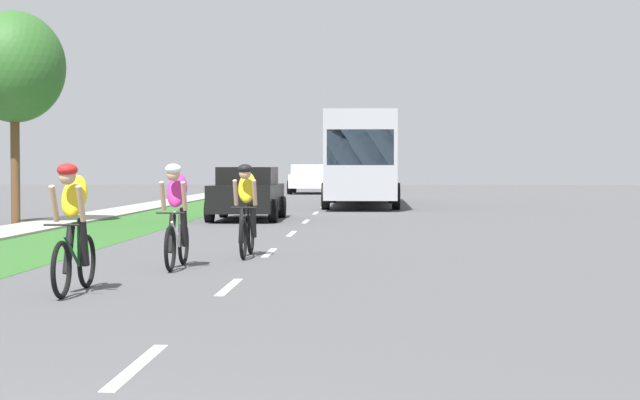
% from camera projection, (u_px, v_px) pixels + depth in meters
% --- Properties ---
extents(ground_plane, '(120.00, 120.00, 0.00)m').
position_uv_depth(ground_plane, '(295.00, 231.00, 24.08)').
color(ground_plane, '#4C4C4F').
extents(grass_verge, '(2.61, 70.00, 0.01)m').
position_uv_depth(grass_verge, '(108.00, 230.00, 24.31)').
color(grass_verge, '#2D6026').
rests_on(grass_verge, ground_plane).
extents(sidewalk_concrete, '(1.60, 70.00, 0.10)m').
position_uv_depth(sidewalk_concrete, '(22.00, 230.00, 24.42)').
color(sidewalk_concrete, '#9E998E').
rests_on(sidewalk_concrete, ground_plane).
extents(lane_markings_center, '(0.12, 52.71, 0.01)m').
position_uv_depth(lane_markings_center, '(306.00, 221.00, 28.08)').
color(lane_markings_center, white).
rests_on(lane_markings_center, ground_plane).
extents(cyclist_lead, '(0.42, 1.72, 1.58)m').
position_uv_depth(cyclist_lead, '(73.00, 227.00, 12.15)').
color(cyclist_lead, black).
rests_on(cyclist_lead, ground_plane).
extents(cyclist_trailing, '(0.42, 1.72, 1.58)m').
position_uv_depth(cyclist_trailing, '(176.00, 215.00, 15.15)').
color(cyclist_trailing, black).
rests_on(cyclist_trailing, ground_plane).
extents(cyclist_distant, '(0.42, 1.72, 1.58)m').
position_uv_depth(cyclist_distant, '(247.00, 209.00, 17.07)').
color(cyclist_distant, black).
rests_on(cyclist_distant, ground_plane).
extents(sedan_black, '(1.98, 4.30, 1.52)m').
position_uv_depth(sedan_black, '(247.00, 193.00, 28.93)').
color(sedan_black, black).
rests_on(sedan_black, ground_plane).
extents(bus_silver, '(2.78, 11.60, 3.48)m').
position_uv_depth(bus_silver, '(362.00, 155.00, 39.41)').
color(bus_silver, '#A5A8AD').
rests_on(bus_silver, ground_plane).
extents(pickup_white, '(2.22, 5.10, 1.64)m').
position_uv_depth(pickup_white, '(309.00, 179.00, 56.81)').
color(pickup_white, silver).
rests_on(pickup_white, ground_plane).
extents(suv_maroon, '(2.15, 4.70, 1.79)m').
position_uv_depth(suv_maroon, '(368.00, 175.00, 65.97)').
color(suv_maroon, maroon).
rests_on(suv_maroon, ground_plane).
extents(street_tree_near, '(2.68, 2.68, 5.65)m').
position_uv_depth(street_tree_near, '(14.00, 68.00, 26.62)').
color(street_tree_near, brown).
rests_on(street_tree_near, ground_plane).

